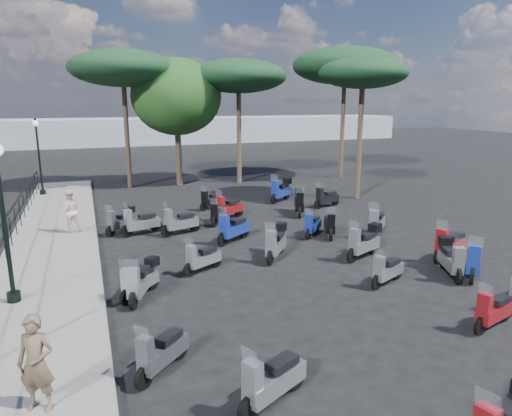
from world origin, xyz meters
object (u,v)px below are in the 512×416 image
object	(u,v)px
pedestrian_far	(70,211)
scooter_16	(312,225)
scooter_9	(202,259)
scooter_10	(228,208)
lamp_post_2	(39,152)
scooter_19	(387,271)
scooter_7	(272,382)
scooter_1	(161,353)
scooter_23	(281,191)
scooter_28	(377,223)
scooter_21	(330,225)
scooter_31	(141,223)
scooter_26	(451,259)
pine_0	(239,76)
scooter_13	(494,311)
scooter_15	(233,229)
pine_3	(363,74)
scooter_14	(364,243)
pine_1	(345,66)
scooter_2	(140,283)
scooter_27	(450,246)
scooter_17	(211,201)
scooter_20	(474,261)
lamp_post_1	(3,211)
woman	(36,363)
scooter_22	(299,203)
pine_2	(123,69)
scooter_5	(121,221)
scooter_8	(276,243)
scooter_4	(180,223)
scooter_29	(326,198)
scooter_3	(140,280)
broadleaf_tree	(176,97)

from	to	relation	value
pedestrian_far	scooter_16	world-z (taller)	pedestrian_far
scooter_9	scooter_10	distance (m)	6.35
lamp_post_2	scooter_19	world-z (taller)	lamp_post_2
scooter_7	scooter_1	bearing A→B (deg)	17.93
scooter_23	scooter_28	distance (m)	6.99
lamp_post_2	scooter_28	world-z (taller)	lamp_post_2
scooter_21	scooter_31	world-z (taller)	scooter_31
scooter_26	pine_0	bearing A→B (deg)	-63.02
scooter_13	scooter_15	world-z (taller)	scooter_15
scooter_19	scooter_15	bearing A→B (deg)	4.70
pine_3	scooter_14	bearing A→B (deg)	-121.42
scooter_23	pine_1	world-z (taller)	pine_1
pedestrian_far	scooter_2	bearing A→B (deg)	92.07
scooter_15	scooter_27	distance (m)	7.36
scooter_17	scooter_20	size ratio (longest dim) A/B	0.96
lamp_post_1	woman	size ratio (longest dim) A/B	2.49
scooter_13	scooter_9	bearing A→B (deg)	27.68
scooter_2	scooter_10	size ratio (longest dim) A/B	0.99
scooter_19	scooter_22	size ratio (longest dim) A/B	0.82
lamp_post_2	scooter_1	distance (m)	19.07
scooter_2	scooter_27	bearing A→B (deg)	-158.31
scooter_2	pine_2	world-z (taller)	pine_2
scooter_5	scooter_8	bearing A→B (deg)	179.24
scooter_4	scooter_29	size ratio (longest dim) A/B	1.04
scooter_21	scooter_27	distance (m)	4.37
scooter_10	scooter_27	bearing A→B (deg)	-174.66
pine_2	scooter_15	bearing A→B (deg)	-78.81
lamp_post_1	scooter_3	world-z (taller)	lamp_post_1
scooter_1	scooter_9	xyz separation A→B (m)	(2.01, 4.89, -0.01)
scooter_9	scooter_19	xyz separation A→B (m)	(4.60, -2.78, -0.00)
scooter_3	scooter_7	distance (m)	5.53
scooter_4	broadleaf_tree	bearing A→B (deg)	-28.66
scooter_7	scooter_8	bearing A→B (deg)	-50.29
scooter_13	pine_3	bearing A→B (deg)	-35.59
scooter_5	pine_3	xyz separation A→B (m)	(12.29, 2.44, 5.89)
scooter_23	scooter_29	xyz separation A→B (m)	(1.55, -1.98, -0.11)
pedestrian_far	scooter_23	distance (m)	10.37
scooter_17	pine_0	size ratio (longest dim) A/B	0.18
woman	scooter_15	world-z (taller)	woman
scooter_20	scooter_27	world-z (taller)	scooter_27
scooter_7	pine_3	bearing A→B (deg)	-64.04
scooter_23	scooter_7	bearing A→B (deg)	118.83
scooter_14	pine_2	size ratio (longest dim) A/B	0.21
scooter_27	pine_0	size ratio (longest dim) A/B	0.23
pedestrian_far	broadleaf_tree	bearing A→B (deg)	-135.12
scooter_9	scooter_26	world-z (taller)	scooter_26
lamp_post_2	scooter_21	bearing A→B (deg)	-53.11
pine_3	scooter_22	bearing A→B (deg)	-153.96
lamp_post_1	scooter_17	bearing A→B (deg)	35.48
scooter_19	pine_3	size ratio (longest dim) A/B	0.20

